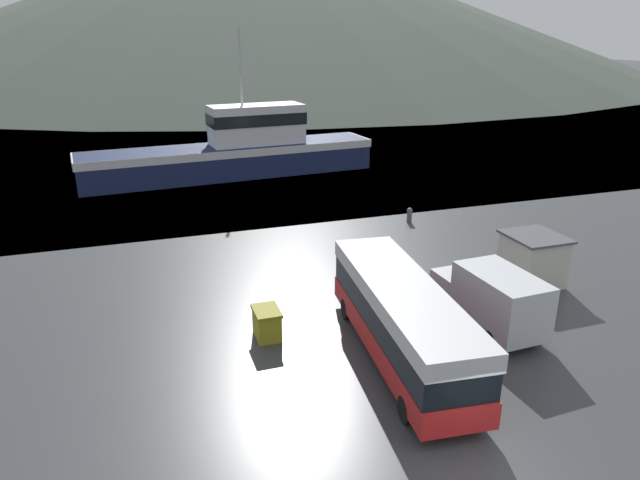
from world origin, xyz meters
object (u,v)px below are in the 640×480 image
Objects in this scene: tour_bus at (402,318)px; delivery_van at (492,297)px; storage_bin at (267,323)px; dock_kiosk at (533,259)px; fishing_boat at (236,150)px; small_boat at (187,152)px.

delivery_van is (4.71, 1.09, -0.37)m from tour_bus.
dock_kiosk reaches higher than storage_bin.
storage_bin is at bearing 166.64° from fishing_boat.
fishing_boat is at bearing 81.71° from storage_bin.
storage_bin is (-4.42, 3.16, -1.10)m from tour_bus.
fishing_boat reaches higher than delivery_van.
delivery_van is at bearing -12.78° from storage_bin.
storage_bin is (-4.09, -28.10, -1.53)m from fishing_boat.
fishing_boat is 28.43m from storage_bin.
tour_bus is 0.42× the size of fishing_boat.
delivery_van is at bearing 18.68° from tour_bus.
delivery_van is at bearing -144.74° from dock_kiosk.
dock_kiosk is (13.69, 1.16, 0.61)m from storage_bin.
dock_kiosk is (9.60, -26.94, -0.92)m from fishing_boat.
small_boat is at bearing 88.73° from storage_bin.
storage_bin is at bearing -175.17° from dock_kiosk.
tour_bus is 41.15m from small_boat.
tour_bus is at bearing -155.04° from dock_kiosk.
fishing_boat is at bearing -21.69° from small_boat.
tour_bus is 31.26m from fishing_boat.
delivery_van reaches higher than storage_bin.
delivery_van is at bearing -175.60° from fishing_boat.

